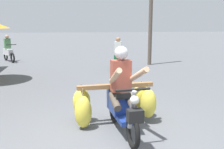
# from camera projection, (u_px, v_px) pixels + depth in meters

# --- Properties ---
(ground_plane) EXTENTS (120.00, 120.00, 0.00)m
(ground_plane) POSITION_uv_depth(u_px,v_px,m) (103.00, 146.00, 4.25)
(ground_plane) COLOR #56595E
(motorbike_main_loaded) EXTENTS (1.70, 1.88, 1.58)m
(motorbike_main_loaded) POSITION_uv_depth(u_px,v_px,m) (119.00, 100.00, 4.98)
(motorbike_main_loaded) COLOR black
(motorbike_main_loaded) RESTS_ON ground
(motorbike_distant_ahead_left) EXTENTS (0.72, 1.55, 1.40)m
(motorbike_distant_ahead_left) POSITION_uv_depth(u_px,v_px,m) (118.00, 56.00, 11.48)
(motorbike_distant_ahead_left) COLOR black
(motorbike_distant_ahead_left) RESTS_ON ground
(motorbike_distant_ahead_right) EXTENTS (0.89, 1.46, 1.40)m
(motorbike_distant_ahead_right) POSITION_uv_depth(u_px,v_px,m) (8.00, 51.00, 13.78)
(motorbike_distant_ahead_right) COLOR black
(motorbike_distant_ahead_right) RESTS_ON ground
(utility_pole) EXTENTS (0.18, 0.18, 6.11)m
(utility_pole) POSITION_uv_depth(u_px,v_px,m) (151.00, 0.00, 12.24)
(utility_pole) COLOR brown
(utility_pole) RESTS_ON ground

